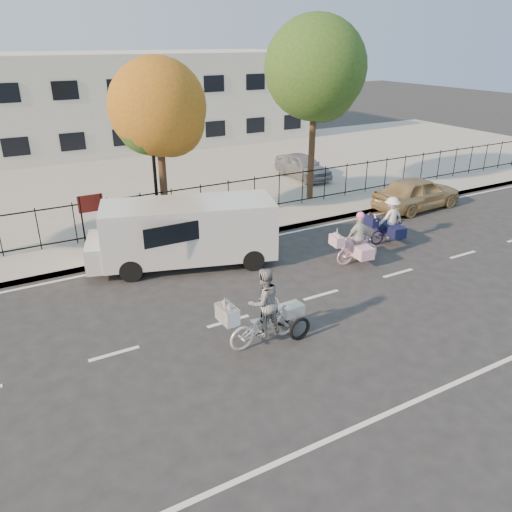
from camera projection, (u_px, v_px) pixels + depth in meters
ground at (228, 321)px, 13.10m from camera, size 120.00×120.00×0.00m
road_markings at (228, 321)px, 13.10m from camera, size 60.00×9.52×0.01m
curb at (163, 253)px, 17.11m from camera, size 60.00×0.10×0.15m
sidewalk at (153, 243)px, 17.95m from camera, size 60.00×2.20×0.15m
parking_lot at (96, 185)px, 25.06m from camera, size 60.00×15.60×0.15m
iron_fence at (142, 212)px, 18.50m from camera, size 58.00×0.06×1.50m
building at (54, 103)px, 31.88m from camera, size 34.00×10.00×6.00m
lamppost at (153, 154)px, 17.51m from camera, size 0.36×0.36×4.33m
street_sign at (91, 210)px, 17.14m from camera, size 0.85×0.06×1.80m
zebra_trike at (264, 315)px, 11.92m from camera, size 2.30×0.89×1.97m
unicorn_bike at (357, 245)px, 16.24m from camera, size 1.79×1.26×1.78m
bull_bike at (390, 225)px, 17.91m from camera, size 1.85×1.27×1.71m
white_van at (186, 231)px, 15.95m from camera, size 6.36×3.51×2.10m
gold_sedan at (417, 193)px, 21.49m from camera, size 4.31×1.95×1.44m
lot_car_d at (303, 166)px, 25.76m from camera, size 1.56×3.69×1.24m
tree_mid at (161, 112)px, 17.69m from camera, size 3.50×3.46×6.34m
tree_east at (317, 73)px, 20.80m from camera, size 4.27×4.27×7.83m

